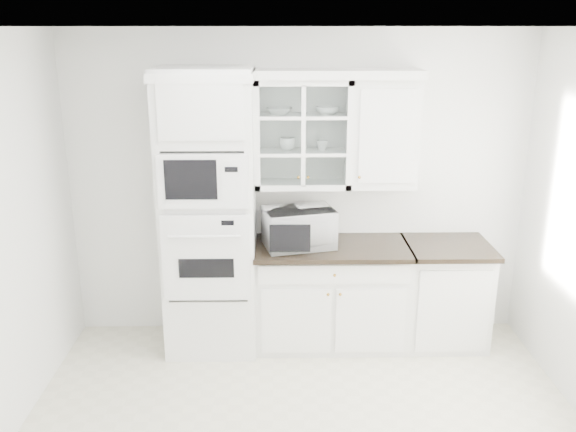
{
  "coord_description": "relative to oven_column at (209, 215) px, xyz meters",
  "views": [
    {
      "loc": [
        -0.17,
        -3.44,
        2.7
      ],
      "look_at": [
        -0.1,
        1.05,
        1.3
      ],
      "focal_mm": 38.0,
      "sensor_mm": 36.0,
      "label": 1
    }
  ],
  "objects": [
    {
      "name": "upper_cabinet_solid",
      "position": [
        1.46,
        0.17,
        0.65
      ],
      "size": [
        0.55,
        0.33,
        0.9
      ],
      "primitive_type": "cube",
      "color": "white",
      "rests_on": "room_shell"
    },
    {
      "name": "cup_a",
      "position": [
        0.65,
        0.17,
        0.56
      ],
      "size": [
        0.15,
        0.15,
        0.11
      ],
      "primitive_type": "imported",
      "rotation": [
        0.0,
        0.0,
        -0.12
      ],
      "color": "white",
      "rests_on": "upper_cabinet_glass"
    },
    {
      "name": "crown_molding",
      "position": [
        0.68,
        0.14,
        1.14
      ],
      "size": [
        2.14,
        0.38,
        0.07
      ],
      "primitive_type": "cube",
      "color": "white",
      "rests_on": "room_shell"
    },
    {
      "name": "extra_base_cabinet",
      "position": [
        2.03,
        0.03,
        -0.74
      ],
      "size": [
        0.72,
        0.67,
        0.92
      ],
      "color": "white",
      "rests_on": "ground"
    },
    {
      "name": "cup_b",
      "position": [
        0.94,
        0.15,
        0.55
      ],
      "size": [
        0.12,
        0.12,
        0.09
      ],
      "primitive_type": "imported",
      "rotation": [
        0.0,
        0.0,
        0.33
      ],
      "color": "white",
      "rests_on": "upper_cabinet_glass"
    },
    {
      "name": "oven_column",
      "position": [
        0.0,
        0.0,
        0.0
      ],
      "size": [
        0.76,
        0.68,
        2.4
      ],
      "color": "white",
      "rests_on": "ground"
    },
    {
      "name": "upper_cabinet_glass",
      "position": [
        0.78,
        0.17,
        0.65
      ],
      "size": [
        0.8,
        0.33,
        0.9
      ],
      "color": "white",
      "rests_on": "room_shell"
    },
    {
      "name": "bowl_a",
      "position": [
        0.59,
        0.18,
        0.84
      ],
      "size": [
        0.22,
        0.22,
        0.05
      ],
      "primitive_type": "imported",
      "rotation": [
        0.0,
        0.0,
        -0.02
      ],
      "color": "white",
      "rests_on": "upper_cabinet_glass"
    },
    {
      "name": "bowl_b",
      "position": [
        0.98,
        0.17,
        0.84
      ],
      "size": [
        0.23,
        0.23,
        0.06
      ],
      "primitive_type": "imported",
      "rotation": [
        0.0,
        0.0,
        0.21
      ],
      "color": "white",
      "rests_on": "upper_cabinet_glass"
    },
    {
      "name": "countertop_microwave",
      "position": [
        0.74,
        0.01,
        -0.12
      ],
      "size": [
        0.66,
        0.59,
        0.33
      ],
      "primitive_type": "imported",
      "rotation": [
        0.0,
        0.0,
        3.38
      ],
      "color": "white",
      "rests_on": "base_cabinet_run"
    },
    {
      "name": "room_shell",
      "position": [
        0.75,
        -0.99,
        0.58
      ],
      "size": [
        4.0,
        3.5,
        2.7
      ],
      "color": "white",
      "rests_on": "ground"
    },
    {
      "name": "base_cabinet_run",
      "position": [
        1.03,
        0.03,
        -0.74
      ],
      "size": [
        1.32,
        0.67,
        0.92
      ],
      "color": "white",
      "rests_on": "ground"
    }
  ]
}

